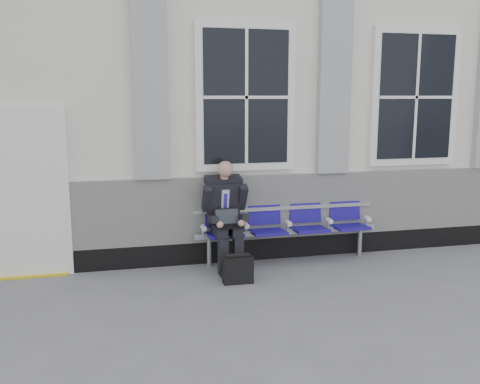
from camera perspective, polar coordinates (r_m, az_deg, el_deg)
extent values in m
plane|color=slate|center=(7.13, 20.80, -9.02)|extent=(70.00, 70.00, 0.00)
cube|color=silver|center=(9.84, 10.05, 9.07)|extent=(14.00, 4.00, 4.20)
cube|color=black|center=(8.28, 15.19, -4.97)|extent=(14.00, 0.10, 0.30)
cube|color=silver|center=(8.14, 15.41, -0.91)|extent=(14.00, 0.08, 0.90)
cube|color=#999B9E|center=(7.00, -9.56, 11.16)|extent=(0.45, 0.14, 2.40)
cube|color=#999B9E|center=(7.59, 10.00, 11.06)|extent=(0.45, 0.14, 2.40)
cube|color=white|center=(7.21, 0.58, 10.07)|extent=(1.35, 0.10, 1.95)
cube|color=black|center=(7.16, 0.68, 10.07)|extent=(1.15, 0.02, 1.75)
cube|color=white|center=(8.18, 18.10, 9.59)|extent=(1.35, 0.10, 1.95)
cube|color=black|center=(8.13, 18.28, 9.58)|extent=(1.15, 0.02, 1.75)
cube|color=black|center=(7.33, -21.91, -0.10)|extent=(0.95, 0.30, 2.10)
cube|color=white|center=(7.18, -22.08, -0.31)|extent=(1.10, 0.10, 2.20)
cube|color=gold|center=(7.46, -21.51, -8.15)|extent=(0.95, 0.30, 0.02)
cube|color=#9EA0A3|center=(7.44, 5.06, -4.21)|extent=(2.60, 0.07, 0.07)
cube|color=#9EA0A3|center=(7.48, 4.81, -1.69)|extent=(2.60, 0.05, 0.05)
cylinder|color=#9EA0A3|center=(7.24, -3.31, -6.44)|extent=(0.06, 0.06, 0.39)
cylinder|color=#9EA0A3|center=(7.91, 12.65, -5.24)|extent=(0.06, 0.06, 0.39)
cube|color=#14087D|center=(7.13, -1.64, -4.56)|extent=(0.46, 0.42, 0.07)
cube|color=#14087D|center=(7.27, -1.98, -2.16)|extent=(0.46, 0.10, 0.40)
cube|color=#14087D|center=(7.27, 3.01, -4.27)|extent=(0.46, 0.42, 0.07)
cube|color=#14087D|center=(7.41, 2.57, -1.94)|extent=(0.46, 0.10, 0.40)
cube|color=#14087D|center=(7.46, 7.45, -3.98)|extent=(0.46, 0.42, 0.07)
cube|color=#14087D|center=(7.59, 6.93, -1.70)|extent=(0.46, 0.10, 0.40)
cube|color=#14087D|center=(7.69, 11.64, -3.68)|extent=(0.46, 0.42, 0.07)
cube|color=#14087D|center=(7.82, 11.07, -1.48)|extent=(0.46, 0.10, 0.40)
cylinder|color=white|center=(7.09, -3.91, -3.84)|extent=(0.07, 0.12, 0.07)
cylinder|color=white|center=(7.20, 0.65, -3.59)|extent=(0.07, 0.12, 0.07)
cylinder|color=white|center=(7.37, 5.20, -3.32)|extent=(0.07, 0.12, 0.07)
cylinder|color=white|center=(7.57, 9.51, -3.04)|extent=(0.07, 0.12, 0.07)
cylinder|color=white|center=(7.81, 13.44, -2.78)|extent=(0.07, 0.12, 0.07)
cube|color=black|center=(6.88, -1.68, -8.65)|extent=(0.12, 0.26, 0.09)
cube|color=black|center=(6.92, -0.06, -8.52)|extent=(0.12, 0.26, 0.09)
cube|color=black|center=(6.87, -1.80, -6.91)|extent=(0.12, 0.13, 0.47)
cube|color=black|center=(6.92, -0.19, -6.79)|extent=(0.12, 0.13, 0.47)
cube|color=black|center=(7.00, -2.23, -4.10)|extent=(0.15, 0.45, 0.14)
cube|color=black|center=(7.04, -0.64, -4.00)|extent=(0.15, 0.45, 0.14)
cube|color=black|center=(7.13, -1.82, -1.11)|extent=(0.43, 0.35, 0.63)
cube|color=#B7C5F0|center=(7.02, -1.60, -1.14)|extent=(0.10, 0.10, 0.35)
cube|color=#31229F|center=(7.01, -1.58, -1.31)|extent=(0.05, 0.08, 0.30)
cube|color=black|center=(7.05, -1.78, 1.22)|extent=(0.48, 0.25, 0.14)
cylinder|color=tan|center=(7.00, -1.69, 1.72)|extent=(0.11, 0.11, 0.10)
sphere|color=tan|center=(6.92, -1.58, 2.47)|extent=(0.21, 0.21, 0.21)
cube|color=black|center=(6.97, -3.55, -0.72)|extent=(0.11, 0.29, 0.37)
cube|color=black|center=(7.08, 0.24, -0.53)|extent=(0.11, 0.29, 0.37)
cube|color=black|center=(6.86, -2.90, -2.94)|extent=(0.10, 0.31, 0.14)
cube|color=black|center=(6.95, 0.31, -2.75)|extent=(0.10, 0.31, 0.14)
sphere|color=tan|center=(6.75, -2.15, -3.50)|extent=(0.09, 0.09, 0.09)
sphere|color=tan|center=(6.81, 0.13, -3.36)|extent=(0.09, 0.09, 0.09)
cube|color=black|center=(6.87, -1.16, -3.68)|extent=(0.33, 0.24, 0.02)
cube|color=black|center=(6.95, -1.39, -2.62)|extent=(0.33, 0.10, 0.21)
cube|color=black|center=(6.95, -1.38, -2.64)|extent=(0.30, 0.08, 0.18)
cube|color=black|center=(6.62, -0.23, -8.33)|extent=(0.37, 0.16, 0.33)
cylinder|color=black|center=(6.56, -0.23, -6.81)|extent=(0.29, 0.06, 0.06)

